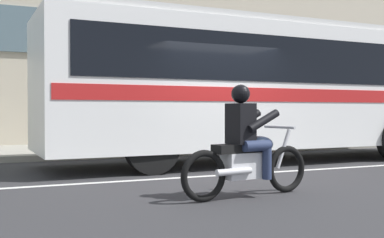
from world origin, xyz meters
The scene contains 5 objects.
ground_plane centered at (0.00, 0.00, 0.00)m, with size 60.00×60.00×0.00m, color #2B2B2D.
sidewalk_curb centered at (0.00, 5.10, 0.07)m, with size 28.00×3.80×0.15m, color gray.
lane_center_stripe centered at (0.00, -0.60, 0.00)m, with size 26.60×0.14×0.01m, color silver.
transit_bus centered at (1.82, 1.19, 1.88)m, with size 10.63×2.90×3.22m.
motorcycle_with_rider centered at (-0.99, -2.71, 0.66)m, with size 2.13×0.69×1.56m.
Camera 1 is at (-4.31, -8.47, 1.21)m, focal length 44.48 mm.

